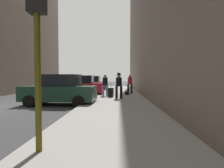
{
  "coord_description": "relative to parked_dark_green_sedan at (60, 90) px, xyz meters",
  "views": [
    {
      "loc": [
        6.07,
        -9.15,
        1.62
      ],
      "look_at": [
        5.59,
        3.93,
        1.12
      ],
      "focal_mm": 28.0,
      "sensor_mm": 36.0,
      "label": 1
    }
  ],
  "objects": [
    {
      "name": "parked_gray_coupe",
      "position": [
        -0.0,
        11.2,
        0.0
      ],
      "size": [
        4.26,
        2.17,
        1.79
      ],
      "color": "slate",
      "rests_on": "ground_plane"
    },
    {
      "name": "ground_plane",
      "position": [
        -2.65,
        -0.99,
        -0.85
      ],
      "size": [
        120.0,
        120.0,
        0.0
      ],
      "primitive_type": "plane",
      "color": "#38383A"
    },
    {
      "name": "traffic_light",
      "position": [
        1.85,
        -6.78,
        1.91
      ],
      "size": [
        0.32,
        0.32,
        3.6
      ],
      "color": "#514C0F",
      "rests_on": "sidewalk"
    },
    {
      "name": "rolling_suitcase",
      "position": [
        2.86,
        2.88,
        -0.36
      ],
      "size": [
        0.41,
        0.59,
        1.04
      ],
      "color": "black",
      "rests_on": "sidewalk"
    },
    {
      "name": "parked_dark_green_sedan",
      "position": [
        0.0,
        0.0,
        0.0
      ],
      "size": [
        4.25,
        2.16,
        1.79
      ],
      "color": "#193828",
      "rests_on": "ground_plane"
    },
    {
      "name": "pedestrian_in_red_jacket",
      "position": [
        4.48,
        5.92,
        0.26
      ],
      "size": [
        0.53,
        0.5,
        1.71
      ],
      "color": "black",
      "rests_on": "sidewalk"
    },
    {
      "name": "sidewalk",
      "position": [
        3.35,
        -0.99,
        -0.77
      ],
      "size": [
        4.0,
        40.0,
        0.15
      ],
      "primitive_type": "cube",
      "color": "gray",
      "rests_on": "ground_plane"
    },
    {
      "name": "parked_red_hatchback",
      "position": [
        0.0,
        5.56,
        0.0
      ],
      "size": [
        4.22,
        2.09,
        1.79
      ],
      "color": "#B2191E",
      "rests_on": "ground_plane"
    },
    {
      "name": "pedestrian_in_jeans",
      "position": [
        2.38,
        3.57,
        0.26
      ],
      "size": [
        0.53,
        0.48,
        1.71
      ],
      "color": "#728CB2",
      "rests_on": "sidewalk"
    },
    {
      "name": "duffel_bag",
      "position": [
        4.15,
        4.61,
        -0.56
      ],
      "size": [
        0.32,
        0.44,
        0.28
      ],
      "color": "black",
      "rests_on": "sidewalk"
    },
    {
      "name": "pedestrian_with_fedora",
      "position": [
        3.46,
        1.91,
        0.29
      ],
      "size": [
        0.5,
        0.4,
        1.78
      ],
      "color": "black",
      "rests_on": "sidewalk"
    },
    {
      "name": "fire_hydrant",
      "position": [
        1.8,
        1.19,
        -0.35
      ],
      "size": [
        0.42,
        0.22,
        0.7
      ],
      "color": "red",
      "rests_on": "sidewalk"
    }
  ]
}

